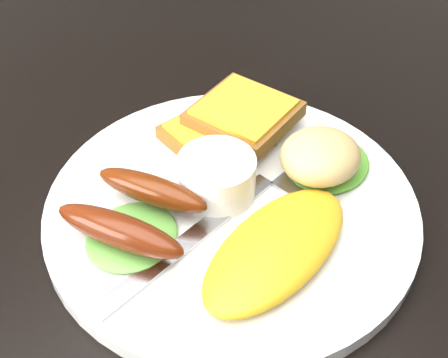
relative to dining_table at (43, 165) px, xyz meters
The scene contains 12 objects.
dining_table is the anchor object (origin of this frame).
plate 0.19m from the dining_table, 62.57° to the right, with size 0.30×0.30×0.01m, color white.
lettuce_left 0.16m from the dining_table, 87.81° to the right, with size 0.07×0.07×0.01m, color #5FA33B.
lettuce_right 0.26m from the dining_table, 45.69° to the right, with size 0.08×0.07×0.01m, color #4A832D.
omelette 0.25m from the dining_table, 70.98° to the right, with size 0.15×0.07×0.02m, color gold.
sausage_a 0.17m from the dining_table, 91.68° to the right, with size 0.03×0.10×0.03m, color #5E2810.
sausage_b 0.15m from the dining_table, 74.99° to the right, with size 0.02×0.09×0.02m, color #5D290A.
ramekin 0.18m from the dining_table, 60.61° to the right, with size 0.06×0.06×0.04m, color white.
toast_a 0.17m from the dining_table, 39.13° to the right, with size 0.08×0.08×0.01m, color brown.
toast_b 0.19m from the dining_table, 34.49° to the right, with size 0.08×0.08×0.01m, color olive.
potato_salad 0.26m from the dining_table, 49.09° to the right, with size 0.07×0.06×0.04m, color beige.
fork 0.19m from the dining_table, 78.36° to the right, with size 0.18×0.01×0.00m, color #ADAFB7.
Camera 1 is at (-0.13, -0.44, 1.12)m, focal length 50.00 mm.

